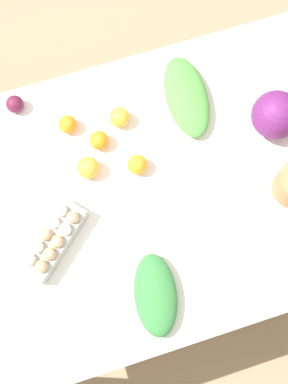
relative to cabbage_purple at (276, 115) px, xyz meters
name	(u,v)px	position (x,y,z in m)	size (l,w,h in m)	color
ground_plane	(144,238)	(-0.51, -0.11, -0.85)	(8.00, 8.00, 0.00)	#937A5B
dining_table	(144,200)	(-0.51, -0.11, -0.17)	(1.50, 1.04, 0.76)	silver
cabbage_purple	(276,115)	(0.00, 0.00, 0.00)	(0.17, 0.17, 0.17)	#601E5B
egg_carton	(53,240)	(-0.84, -0.18, -0.04)	(0.27, 0.26, 0.09)	#A8A8A3
greens_bunch_chard	(187,96)	(-0.26, 0.18, -0.05)	(0.32, 0.15, 0.07)	#4C933D
greens_bunch_dandelion	(156,295)	(-0.58, -0.45, -0.05)	(0.27, 0.14, 0.07)	#337538
beet_root	(15,104)	(-0.85, 0.34, -0.05)	(0.06, 0.06, 0.06)	#5B1933
orange_0	(99,140)	(-0.60, 0.11, -0.05)	(0.07, 0.07, 0.07)	orange
orange_1	(88,168)	(-0.66, 0.03, -0.05)	(0.08, 0.08, 0.08)	#F9A833
orange_2	(119,117)	(-0.51, 0.18, -0.05)	(0.07, 0.07, 0.07)	#F9A833
orange_3	(138,165)	(-0.50, -0.01, -0.05)	(0.07, 0.07, 0.07)	orange
orange_4	(68,124)	(-0.69, 0.21, -0.05)	(0.07, 0.07, 0.07)	orange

